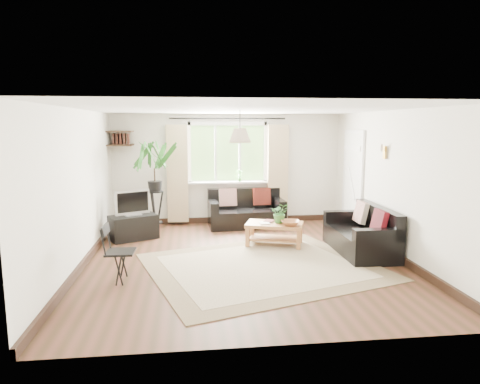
{
  "coord_description": "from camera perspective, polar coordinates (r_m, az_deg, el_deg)",
  "views": [
    {
      "loc": [
        -0.82,
        -6.62,
        2.16
      ],
      "look_at": [
        0.0,
        0.4,
        1.05
      ],
      "focal_mm": 32.0,
      "sensor_mm": 36.0,
      "label": 1
    }
  ],
  "objects": [
    {
      "name": "ceiling",
      "position": [
        6.68,
        0.41,
        10.99
      ],
      "size": [
        5.5,
        5.5,
        0.0
      ],
      "primitive_type": "plane",
      "rotation": [
        3.14,
        0.0,
        0.0
      ],
      "color": "white",
      "rests_on": "floor"
    },
    {
      "name": "wall_left",
      "position": [
        6.9,
        -20.69,
        0.35
      ],
      "size": [
        0.02,
        5.5,
        2.4
      ],
      "primitive_type": "cube",
      "color": "silver",
      "rests_on": "floor"
    },
    {
      "name": "table_plant",
      "position": [
        7.74,
        5.36,
        -2.8
      ],
      "size": [
        0.36,
        0.32,
        0.36
      ],
      "primitive_type": "imported",
      "rotation": [
        0.0,
        0.0,
        -0.11
      ],
      "color": "#306A2A",
      "rests_on": "coffee_table"
    },
    {
      "name": "bowl",
      "position": [
        7.62,
        6.73,
        -4.09
      ],
      "size": [
        0.38,
        0.38,
        0.08
      ],
      "primitive_type": "imported",
      "rotation": [
        0.0,
        0.0,
        -0.17
      ],
      "color": "#A26237",
      "rests_on": "coffee_table"
    },
    {
      "name": "floor",
      "position": [
        7.01,
        0.38,
        -9.02
      ],
      "size": [
        5.5,
        5.5,
        0.0
      ],
      "primitive_type": "plane",
      "color": "#322010",
      "rests_on": "ground"
    },
    {
      "name": "pendant_lamp",
      "position": [
        7.07,
        0.0,
        8.03
      ],
      "size": [
        0.36,
        0.36,
        0.54
      ],
      "primitive_type": null,
      "color": "beige",
      "rests_on": "ceiling"
    },
    {
      "name": "corner_shelf",
      "position": [
        9.24,
        -15.68,
        6.92
      ],
      "size": [
        0.5,
        0.5,
        0.34
      ],
      "primitive_type": null,
      "color": "black",
      "rests_on": "wall_back"
    },
    {
      "name": "wall_front",
      "position": [
        4.07,
        5.16,
        -4.73
      ],
      "size": [
        5.0,
        0.02,
        2.4
      ],
      "primitive_type": "cube",
      "color": "silver",
      "rests_on": "floor"
    },
    {
      "name": "coffee_table",
      "position": [
        7.79,
        4.61,
        -5.63
      ],
      "size": [
        1.13,
        0.84,
        0.41
      ],
      "primitive_type": null,
      "rotation": [
        0.0,
        0.0,
        -0.32
      ],
      "color": "brown",
      "rests_on": "floor"
    },
    {
      "name": "sofa_back",
      "position": [
        9.16,
        0.83,
        -2.31
      ],
      "size": [
        1.63,
        0.86,
        0.75
      ],
      "primitive_type": null,
      "rotation": [
        0.0,
        0.0,
        0.04
      ],
      "color": "black",
      "rests_on": "floor"
    },
    {
      "name": "sill_plant",
      "position": [
        9.38,
        -0.06,
        2.21
      ],
      "size": [
        0.14,
        0.1,
        0.27
      ],
      "primitive_type": "imported",
      "color": "#2D6023",
      "rests_on": "window"
    },
    {
      "name": "door",
      "position": [
        9.02,
        14.79,
        1.24
      ],
      "size": [
        0.06,
        0.96,
        2.06
      ],
      "primitive_type": "cube",
      "color": "silver",
      "rests_on": "wall_right"
    },
    {
      "name": "sofa_right",
      "position": [
        7.59,
        15.74,
        -5.01
      ],
      "size": [
        1.6,
        0.8,
        0.75
      ],
      "primitive_type": null,
      "rotation": [
        0.0,
        0.0,
        -1.57
      ],
      "color": "black",
      "rests_on": "floor"
    },
    {
      "name": "wall_sconce",
      "position": [
        7.66,
        18.55,
        5.32
      ],
      "size": [
        0.12,
        0.12,
        0.28
      ],
      "primitive_type": null,
      "color": "beige",
      "rests_on": "wall_right"
    },
    {
      "name": "palm_stand",
      "position": [
        8.71,
        -11.26,
        0.61
      ],
      "size": [
        0.84,
        0.84,
        1.85
      ],
      "primitive_type": null,
      "rotation": [
        0.0,
        0.0,
        0.18
      ],
      "color": "black",
      "rests_on": "floor"
    },
    {
      "name": "tv_stand",
      "position": [
        8.44,
        -14.02,
        -4.56
      ],
      "size": [
        0.98,
        0.81,
        0.46
      ],
      "primitive_type": "cube",
      "rotation": [
        0.0,
        0.0,
        0.46
      ],
      "color": "black",
      "rests_on": "floor"
    },
    {
      "name": "book_a",
      "position": [
        7.69,
        2.64,
        -4.15
      ],
      "size": [
        0.17,
        0.24,
        0.02
      ],
      "primitive_type": "imported",
      "rotation": [
        0.0,
        0.0,
        0.01
      ],
      "color": "white",
      "rests_on": "coffee_table"
    },
    {
      "name": "tv",
      "position": [
        8.34,
        -14.15,
        -1.32
      ],
      "size": [
        0.69,
        0.49,
        0.51
      ],
      "primitive_type": null,
      "rotation": [
        0.0,
        0.0,
        0.46
      ],
      "color": "#A5A5AA",
      "rests_on": "tv_stand"
    },
    {
      "name": "window",
      "position": [
        9.39,
        -1.64,
        5.19
      ],
      "size": [
        2.5,
        0.16,
        2.16
      ],
      "primitive_type": null,
      "color": "white",
      "rests_on": "wall_back"
    },
    {
      "name": "wall_right",
      "position": [
        7.47,
        19.8,
        1.01
      ],
      "size": [
        0.02,
        5.5,
        2.4
      ],
      "primitive_type": "cube",
      "color": "silver",
      "rests_on": "floor"
    },
    {
      "name": "wall_back",
      "position": [
        9.45,
        -1.65,
        3.09
      ],
      "size": [
        5.0,
        0.02,
        2.4
      ],
      "primitive_type": "cube",
      "color": "silver",
      "rests_on": "floor"
    },
    {
      "name": "book_b",
      "position": [
        7.88,
        3.27,
        -3.83
      ],
      "size": [
        0.25,
        0.28,
        0.02
      ],
      "primitive_type": "imported",
      "rotation": [
        0.0,
        0.0,
        -0.46
      ],
      "color": "#582523",
      "rests_on": "coffee_table"
    },
    {
      "name": "folding_chair",
      "position": [
        6.21,
        -15.64,
        -7.84
      ],
      "size": [
        0.43,
        0.43,
        0.81
      ],
      "primitive_type": null,
      "rotation": [
        0.0,
        0.0,
        1.54
      ],
      "color": "black",
      "rests_on": "floor"
    },
    {
      "name": "rug",
      "position": [
        6.67,
        2.99,
        -9.89
      ],
      "size": [
        4.01,
        3.71,
        0.02
      ],
      "primitive_type": "cube",
      "rotation": [
        0.0,
        0.0,
        0.31
      ],
      "color": "beige",
      "rests_on": "floor"
    }
  ]
}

